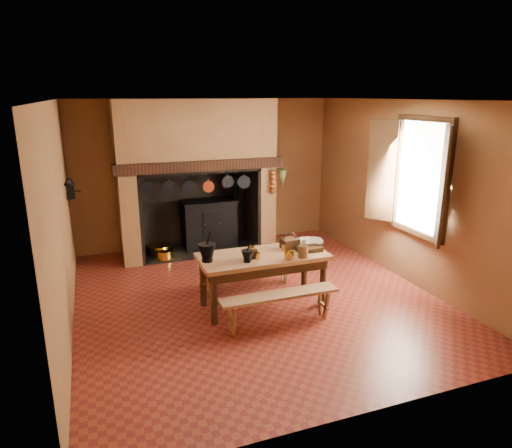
% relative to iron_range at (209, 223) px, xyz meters
% --- Properties ---
extents(floor, '(5.50, 5.50, 0.00)m').
position_rel_iron_range_xyz_m(floor, '(0.04, -2.45, -0.48)').
color(floor, maroon).
rests_on(floor, ground).
extents(ceiling, '(5.50, 5.50, 0.00)m').
position_rel_iron_range_xyz_m(ceiling, '(0.04, -2.45, 2.32)').
color(ceiling, silver).
rests_on(ceiling, back_wall).
extents(back_wall, '(5.00, 0.02, 2.80)m').
position_rel_iron_range_xyz_m(back_wall, '(0.04, 0.30, 0.92)').
color(back_wall, olive).
rests_on(back_wall, floor).
extents(wall_left, '(0.02, 5.50, 2.80)m').
position_rel_iron_range_xyz_m(wall_left, '(-2.46, -2.45, 0.92)').
color(wall_left, olive).
rests_on(wall_left, floor).
extents(wall_right, '(0.02, 5.50, 2.80)m').
position_rel_iron_range_xyz_m(wall_right, '(2.54, -2.45, 0.92)').
color(wall_right, olive).
rests_on(wall_right, floor).
extents(wall_front, '(5.00, 0.02, 2.80)m').
position_rel_iron_range_xyz_m(wall_front, '(0.04, -5.20, 0.92)').
color(wall_front, olive).
rests_on(wall_front, floor).
extents(chimney_breast, '(2.95, 0.96, 2.80)m').
position_rel_iron_range_xyz_m(chimney_breast, '(-0.26, -0.14, 1.33)').
color(chimney_breast, olive).
rests_on(chimney_breast, floor).
extents(iron_range, '(1.12, 0.55, 1.60)m').
position_rel_iron_range_xyz_m(iron_range, '(0.00, 0.00, 0.00)').
color(iron_range, black).
rests_on(iron_range, floor).
extents(hearth_pans, '(0.51, 0.62, 0.20)m').
position_rel_iron_range_xyz_m(hearth_pans, '(-1.01, -0.23, -0.39)').
color(hearth_pans, gold).
rests_on(hearth_pans, floor).
extents(hanging_pans, '(1.92, 0.29, 0.27)m').
position_rel_iron_range_xyz_m(hanging_pans, '(-0.30, -0.64, 0.88)').
color(hanging_pans, black).
rests_on(hanging_pans, chimney_breast).
extents(onion_string, '(0.12, 0.10, 0.46)m').
position_rel_iron_range_xyz_m(onion_string, '(1.04, -0.66, 0.85)').
color(onion_string, '#9E4B1D').
rests_on(onion_string, chimney_breast).
extents(herb_bunch, '(0.20, 0.20, 0.35)m').
position_rel_iron_range_xyz_m(herb_bunch, '(1.22, -0.66, 0.90)').
color(herb_bunch, '#51592A').
rests_on(herb_bunch, chimney_breast).
extents(window, '(0.39, 1.75, 1.76)m').
position_rel_iron_range_xyz_m(window, '(2.39, -2.85, 1.22)').
color(window, white).
rests_on(window, wall_right).
extents(wall_coffee_mill, '(0.23, 0.16, 0.31)m').
position_rel_iron_range_xyz_m(wall_coffee_mill, '(-2.38, -0.90, 1.03)').
color(wall_coffee_mill, black).
rests_on(wall_coffee_mill, wall_left).
extents(work_table, '(1.76, 0.78, 0.76)m').
position_rel_iron_range_xyz_m(work_table, '(0.05, -2.76, 0.16)').
color(work_table, '#B07C51').
rests_on(work_table, floor).
extents(bench_front, '(1.56, 0.27, 0.44)m').
position_rel_iron_range_xyz_m(bench_front, '(0.05, -3.35, -0.16)').
color(bench_front, '#B07C51').
rests_on(bench_front, floor).
extents(bench_back, '(1.49, 0.26, 0.42)m').
position_rel_iron_range_xyz_m(bench_back, '(0.05, -2.11, -0.17)').
color(bench_back, '#B07C51').
rests_on(bench_back, floor).
extents(mortar_large, '(0.24, 0.24, 0.41)m').
position_rel_iron_range_xyz_m(mortar_large, '(-0.73, -2.76, 0.42)').
color(mortar_large, black).
rests_on(mortar_large, work_table).
extents(mortar_small, '(0.16, 0.16, 0.27)m').
position_rel_iron_range_xyz_m(mortar_small, '(-0.25, -2.96, 0.37)').
color(mortar_small, black).
rests_on(mortar_small, work_table).
extents(coffee_grinder, '(0.17, 0.14, 0.20)m').
position_rel_iron_range_xyz_m(coffee_grinder, '(-0.15, -2.83, 0.35)').
color(coffee_grinder, '#341F10').
rests_on(coffee_grinder, work_table).
extents(brass_mug_a, '(0.09, 0.09, 0.08)m').
position_rel_iron_range_xyz_m(brass_mug_a, '(-0.08, -2.89, 0.32)').
color(brass_mug_a, gold).
rests_on(brass_mug_a, work_table).
extents(brass_mug_b, '(0.10, 0.10, 0.09)m').
position_rel_iron_range_xyz_m(brass_mug_b, '(0.39, -2.69, 0.32)').
color(brass_mug_b, gold).
rests_on(brass_mug_b, work_table).
extents(mixing_bowl, '(0.45, 0.45, 0.09)m').
position_rel_iron_range_xyz_m(mixing_bowl, '(0.83, -2.65, 0.32)').
color(mixing_bowl, beige).
rests_on(mixing_bowl, work_table).
extents(stoneware_crock, '(0.17, 0.17, 0.17)m').
position_rel_iron_range_xyz_m(stoneware_crock, '(0.51, -3.05, 0.36)').
color(stoneware_crock, brown).
rests_on(stoneware_crock, work_table).
extents(glass_jar, '(0.10, 0.10, 0.14)m').
position_rel_iron_range_xyz_m(glass_jar, '(0.67, -2.75, 0.35)').
color(glass_jar, beige).
rests_on(glass_jar, work_table).
extents(wicker_basket, '(0.27, 0.21, 0.24)m').
position_rel_iron_range_xyz_m(wicker_basket, '(0.50, -2.63, 0.36)').
color(wicker_basket, '#492B16').
rests_on(wicker_basket, work_table).
extents(wooden_tray, '(0.36, 0.26, 0.06)m').
position_rel_iron_range_xyz_m(wooden_tray, '(0.70, -2.82, 0.31)').
color(wooden_tray, '#341F10').
rests_on(wooden_tray, work_table).
extents(brass_cup, '(0.17, 0.17, 0.11)m').
position_rel_iron_range_xyz_m(brass_cup, '(0.30, -3.07, 0.33)').
color(brass_cup, gold).
rests_on(brass_cup, work_table).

